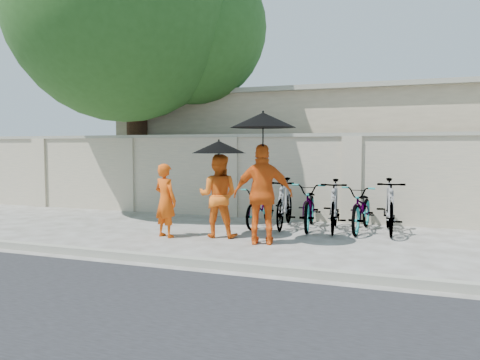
% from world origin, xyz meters
% --- Properties ---
extents(ground, '(80.00, 80.00, 0.00)m').
position_xyz_m(ground, '(0.00, 0.00, 0.00)').
color(ground, '#AFAEAA').
extents(kerb, '(40.00, 0.16, 0.12)m').
position_xyz_m(kerb, '(0.00, -1.70, 0.06)').
color(kerb, gray).
rests_on(kerb, ground).
extents(compound_wall, '(20.00, 0.30, 2.00)m').
position_xyz_m(compound_wall, '(1.00, 3.20, 1.00)').
color(compound_wall, beige).
rests_on(compound_wall, ground).
extents(building_behind, '(14.00, 6.00, 3.20)m').
position_xyz_m(building_behind, '(2.00, 7.00, 1.60)').
color(building_behind, beige).
rests_on(building_behind, ground).
extents(shade_tree, '(6.70, 6.20, 8.20)m').
position_xyz_m(shade_tree, '(-3.66, 2.97, 5.10)').
color(shade_tree, brown).
rests_on(shade_tree, ground).
extents(monk_left, '(0.60, 0.49, 1.44)m').
position_xyz_m(monk_left, '(-1.20, 0.15, 0.72)').
color(monk_left, '#E9510D').
rests_on(monk_left, ground).
extents(monk_center, '(0.86, 0.71, 1.62)m').
position_xyz_m(monk_center, '(-0.24, 0.51, 0.81)').
color(monk_center, orange).
rests_on(monk_center, ground).
extents(parasol_center, '(1.04, 1.04, 0.96)m').
position_xyz_m(parasol_center, '(-0.19, 0.43, 1.76)').
color(parasol_center, black).
rests_on(parasol_center, ground).
extents(monk_right, '(1.14, 0.70, 1.81)m').
position_xyz_m(monk_right, '(0.79, 0.15, 0.91)').
color(monk_right, '#E25914').
rests_on(monk_right, ground).
extents(parasol_right, '(1.16, 1.16, 1.34)m').
position_xyz_m(parasol_right, '(0.81, 0.07, 2.23)').
color(parasol_right, black).
rests_on(parasol_right, ground).
extents(bike_0, '(0.64, 1.67, 0.87)m').
position_xyz_m(bike_0, '(0.17, 1.97, 0.43)').
color(bike_0, '#A4A4A8').
rests_on(bike_0, ground).
extents(bike_1, '(0.66, 1.84, 1.08)m').
position_xyz_m(bike_1, '(0.71, 1.97, 0.54)').
color(bike_1, '#A4A4A8').
rests_on(bike_1, ground).
extents(bike_2, '(0.91, 1.99, 1.01)m').
position_xyz_m(bike_2, '(1.26, 2.04, 0.50)').
color(bike_2, '#A4A4A8').
rests_on(bike_2, ground).
extents(bike_3, '(0.69, 1.85, 1.08)m').
position_xyz_m(bike_3, '(1.80, 1.89, 0.54)').
color(bike_3, '#A4A4A8').
rests_on(bike_3, ground).
extents(bike_4, '(0.78, 1.89, 0.97)m').
position_xyz_m(bike_4, '(2.34, 2.07, 0.49)').
color(bike_4, '#A4A4A8').
rests_on(bike_4, ground).
extents(bike_5, '(0.70, 1.90, 1.12)m').
position_xyz_m(bike_5, '(2.89, 2.04, 0.56)').
color(bike_5, '#A4A4A8').
rests_on(bike_5, ground).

